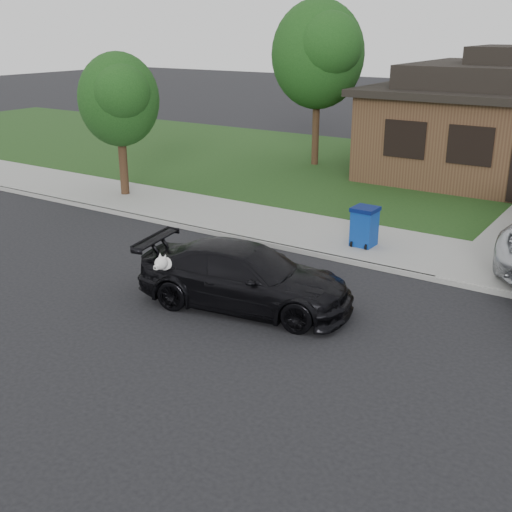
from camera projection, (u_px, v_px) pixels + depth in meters
The scene contains 8 objects.
ground at pixel (209, 297), 13.67m from camera, with size 120.00×120.00×0.00m, color black.
sidewalk at pixel (319, 234), 17.58m from camera, with size 60.00×3.00×0.12m, color gray.
curb at pixel (292, 249), 16.40m from camera, with size 60.00×0.12×0.12m, color gray.
lawn at pixel (421, 179), 23.86m from camera, with size 60.00×13.00×0.13m, color #193814.
sedan at pixel (245, 277), 13.01m from camera, with size 4.70×2.59×1.29m.
recycling_bin at pixel (364, 226), 16.34m from camera, with size 0.62×0.66×1.01m.
tree_0 at pixel (320, 53), 24.52m from camera, with size 3.78×3.60×6.34m.
tree_2 at pixel (119, 98), 20.41m from camera, with size 2.73×2.60×4.59m.
Camera 1 is at (7.77, -9.94, 5.44)m, focal length 45.00 mm.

